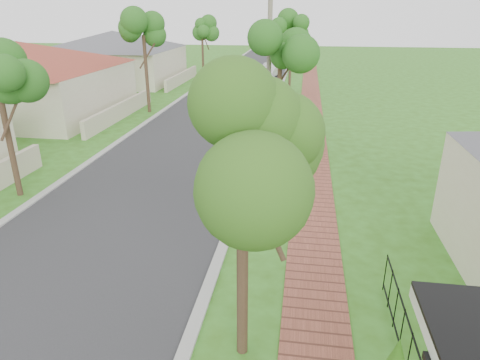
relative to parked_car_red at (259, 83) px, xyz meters
The scene contains 11 objects.
road 10.14m from the parked_car_red, 101.42° to the right, with size 7.00×120.00×0.02m, color #28282B.
kerb_right 10.07m from the parked_car_red, 80.54° to the right, with size 0.30×120.00×0.10m, color #9E9E99.
kerb_left 11.43m from the parked_car_red, 119.70° to the right, with size 0.30×120.00×0.10m, color #9E9E99.
sidewalk 10.81m from the parked_car_red, 66.78° to the right, with size 1.50×120.00×0.03m, color #99513D.
street_trees 5.17m from the parked_car_red, 121.49° to the right, with size 10.70×37.65×5.89m.
far_house_red 17.19m from the parked_car_red, 144.66° to the right, with size 15.56×15.56×4.60m.
far_house_grey 14.64m from the parked_car_red, 163.66° to the left, with size 15.56×15.56×4.60m.
parked_car_red is the anchor object (origin of this frame).
parked_car_white 9.26m from the parked_car_red, 88.74° to the left, with size 1.42×4.07×1.34m, color silver.
near_tree 28.74m from the parked_car_red, 84.42° to the right, with size 2.07×2.07×5.32m.
utility_pole 13.61m from the parked_car_red, 81.75° to the right, with size 1.20×0.24×7.82m.
Camera 1 is at (2.73, -5.16, 6.40)m, focal length 32.00 mm.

